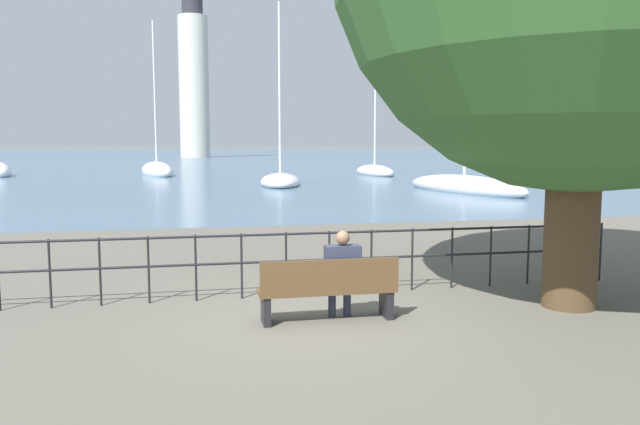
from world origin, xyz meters
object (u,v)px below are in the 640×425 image
(seated_person_left, at_px, (342,271))
(sailboat_0, at_px, (375,171))
(park_bench, at_px, (328,291))
(sailboat_3, at_px, (157,171))
(sailboat_4, at_px, (280,181))
(sailboat_1, at_px, (464,187))
(harbor_lighthouse, at_px, (194,78))

(seated_person_left, relative_size, sailboat_0, 0.13)
(park_bench, relative_size, sailboat_0, 0.19)
(sailboat_3, relative_size, sailboat_4, 1.12)
(seated_person_left, distance_m, sailboat_0, 39.93)
(sailboat_1, relative_size, sailboat_4, 0.84)
(sailboat_0, distance_m, sailboat_4, 13.39)
(seated_person_left, height_order, sailboat_4, sailboat_4)
(sailboat_0, height_order, sailboat_4, sailboat_4)
(sailboat_3, bearing_deg, sailboat_0, -24.88)
(sailboat_1, bearing_deg, seated_person_left, -131.93)
(park_bench, distance_m, seated_person_left, 0.34)
(sailboat_0, distance_m, sailboat_3, 16.82)
(seated_person_left, relative_size, sailboat_3, 0.10)
(sailboat_3, xyz_separation_m, sailboat_4, (7.70, -13.26, -0.09))
(sailboat_1, xyz_separation_m, harbor_lighthouse, (-12.66, 80.71, 13.23))
(seated_person_left, distance_m, sailboat_1, 24.02)
(seated_person_left, bearing_deg, harbor_lighthouse, 90.63)
(sailboat_4, bearing_deg, harbor_lighthouse, 101.63)
(sailboat_4, distance_m, harbor_lighthouse, 75.04)
(park_bench, xyz_separation_m, sailboat_0, (12.15, 38.17, -0.15))
(sailboat_1, bearing_deg, sailboat_4, 127.20)
(harbor_lighthouse, bearing_deg, sailboat_1, -81.09)
(seated_person_left, bearing_deg, sailboat_1, 61.28)
(sailboat_3, distance_m, sailboat_4, 15.34)
(park_bench, distance_m, sailboat_3, 41.59)
(park_bench, xyz_separation_m, harbor_lighthouse, (-0.91, 101.84, 13.06))
(sailboat_1, distance_m, sailboat_3, 25.87)
(harbor_lighthouse, bearing_deg, sailboat_0, -78.41)
(park_bench, relative_size, sailboat_3, 0.16)
(sailboat_0, relative_size, harbor_lighthouse, 0.34)
(seated_person_left, distance_m, sailboat_3, 41.54)
(sailboat_3, bearing_deg, seated_person_left, -97.62)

